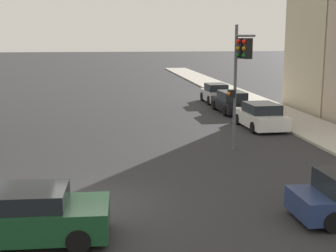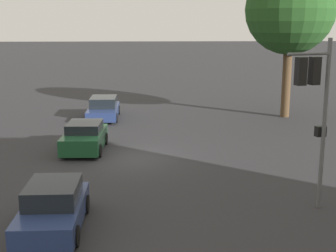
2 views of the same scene
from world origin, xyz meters
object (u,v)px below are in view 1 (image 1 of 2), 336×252
traffic_signal (240,65)px  crossing_car_0 (33,215)px  parked_car_1 (231,102)px  parked_car_2 (216,94)px  parked_car_0 (261,116)px

traffic_signal → crossing_car_0: bearing=33.0°
parked_car_1 → parked_car_2: parked_car_2 is taller
parked_car_0 → parked_car_1: 5.84m
crossing_car_0 → traffic_signal: bearing=49.2°
parked_car_1 → parked_car_2: size_ratio=1.17×
traffic_signal → parked_car_0: 6.90m
crossing_car_0 → parked_car_0: parked_car_0 is taller
parked_car_1 → traffic_signal: bearing=164.7°
crossing_car_0 → parked_car_2: parked_car_2 is taller
traffic_signal → crossing_car_0: size_ratio=1.47×
parked_car_0 → parked_car_1: parked_car_1 is taller
traffic_signal → parked_car_2: size_ratio=1.45×
parked_car_1 → parked_car_2: bearing=-2.1°
crossing_car_0 → parked_car_1: size_ratio=0.85×
traffic_signal → parked_car_2: bearing=-113.9°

